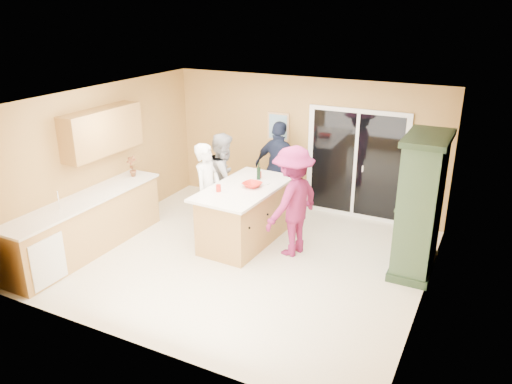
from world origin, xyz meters
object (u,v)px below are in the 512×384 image
at_px(green_hutch, 420,207).
at_px(kitchen_island, 244,216).
at_px(woman_magenta, 293,201).
at_px(woman_white, 207,192).
at_px(woman_grey, 224,179).
at_px(woman_navy, 279,168).

bearing_deg(green_hutch, kitchen_island, -173.57).
distance_m(kitchen_island, woman_magenta, 0.98).
distance_m(kitchen_island, green_hutch, 2.87).
xyz_separation_m(green_hutch, woman_white, (-3.44, -0.43, -0.19)).
relative_size(kitchen_island, woman_white, 1.16).
xyz_separation_m(green_hutch, woman_magenta, (-1.91, -0.32, -0.14)).
distance_m(green_hutch, woman_grey, 3.52).
bearing_deg(woman_grey, woman_magenta, -128.72).
bearing_deg(woman_magenta, kitchen_island, -75.92).
bearing_deg(woman_white, woman_magenta, -88.48).
distance_m(kitchen_island, woman_navy, 1.54).
height_order(woman_grey, woman_magenta, woman_magenta).
xyz_separation_m(kitchen_island, woman_white, (-0.65, -0.12, 0.38)).
relative_size(woman_grey, woman_navy, 0.94).
bearing_deg(kitchen_island, green_hutch, 9.16).
height_order(green_hutch, woman_magenta, green_hutch).
xyz_separation_m(woman_grey, woman_magenta, (1.60, -0.58, 0.05)).
bearing_deg(woman_white, woman_grey, 2.84).
distance_m(green_hutch, woman_magenta, 1.94).
height_order(kitchen_island, woman_magenta, woman_magenta).
relative_size(green_hutch, woman_white, 1.26).
relative_size(woman_grey, woman_magenta, 0.94).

